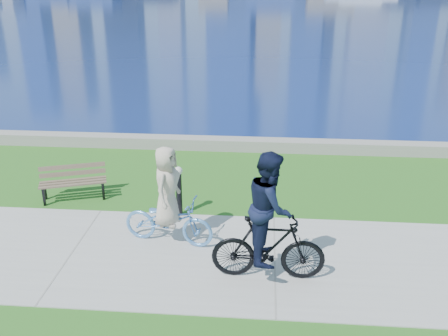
% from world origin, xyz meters
% --- Properties ---
extents(ground, '(320.00, 320.00, 0.00)m').
position_xyz_m(ground, '(0.00, 0.00, 0.00)').
color(ground, '#225B18').
rests_on(ground, ground).
extents(concrete_path, '(80.00, 3.50, 0.02)m').
position_xyz_m(concrete_path, '(0.00, 0.00, 0.01)').
color(concrete_path, '#9E9D98').
rests_on(concrete_path, ground).
extents(seawall, '(90.00, 0.50, 0.35)m').
position_xyz_m(seawall, '(0.00, 6.20, 0.17)').
color(seawall, gray).
rests_on(seawall, ground).
extents(bay_water, '(320.00, 131.00, 0.01)m').
position_xyz_m(bay_water, '(0.00, 72.00, 0.00)').
color(bay_water, navy).
rests_on(bay_water, ground).
extents(park_bench, '(1.65, 1.01, 0.81)m').
position_xyz_m(park_bench, '(-4.85, 2.41, 0.49)').
color(park_bench, black).
rests_on(park_bench, ground).
extents(bollard_lamp, '(0.19, 0.19, 1.18)m').
position_xyz_m(bollard_lamp, '(-2.14, 1.75, 0.68)').
color(bollard_lamp, black).
rests_on(bollard_lamp, ground).
extents(cyclist_woman, '(1.00, 1.97, 2.07)m').
position_xyz_m(cyclist_woman, '(-2.15, 0.51, 0.79)').
color(cyclist_woman, '#5D9DE3').
rests_on(cyclist_woman, ground).
extents(cyclist_man, '(0.75, 2.03, 2.43)m').
position_xyz_m(cyclist_man, '(-0.14, -0.58, 1.04)').
color(cyclist_man, black).
rests_on(cyclist_man, ground).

